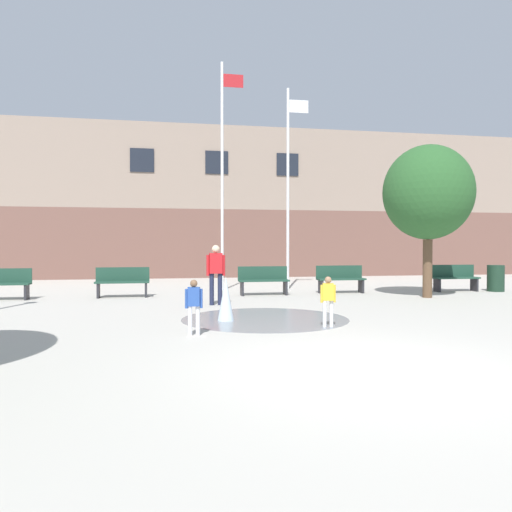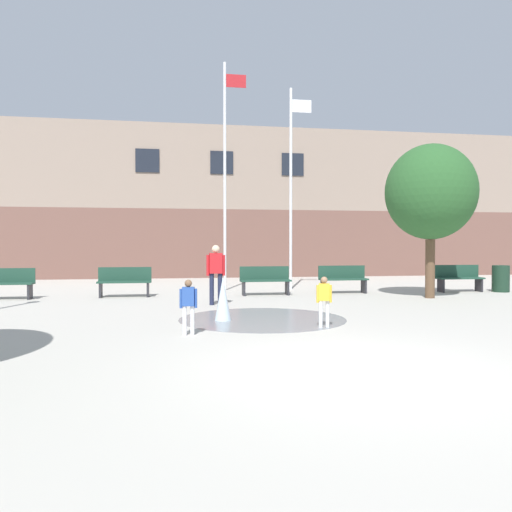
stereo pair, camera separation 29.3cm
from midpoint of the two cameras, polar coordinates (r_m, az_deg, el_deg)
The scene contains 15 objects.
ground_plane at distance 6.70m, azimuth 11.10°, elevation -12.54°, with size 100.00×100.00×0.00m, color #B2ADA3.
library_building at distance 27.18m, azimuth -5.49°, elevation 5.70°, with size 36.00×6.05×7.38m.
splash_fountain at distance 10.68m, azimuth -2.07°, elevation -6.00°, with size 3.60×3.60×0.93m.
park_bench_far_left at distance 16.27m, azimuth -27.55°, elevation -2.80°, with size 1.60×0.44×0.91m.
park_bench_left_of_flagpoles at distance 15.75m, azimuth -15.53°, elevation -2.83°, with size 1.60×0.44×0.91m.
park_bench_under_left_flagpole at distance 15.84m, azimuth 0.32°, elevation -2.76°, with size 1.60×0.44×0.91m.
park_bench_near_trashcan at distance 16.71m, azimuth 9.14°, elevation -2.57°, with size 1.60×0.44×0.91m.
park_bench_far_right at distance 18.37m, azimuth 21.35°, elevation -2.29°, with size 1.60×0.44×0.91m.
child_in_fountain at distance 8.88m, azimuth -8.06°, elevation -5.32°, with size 0.31×0.15×0.99m.
child_running at distance 9.75m, azimuth 7.38°, elevation -4.73°, with size 0.31×0.18×0.99m.
adult_in_red at distance 13.26m, azimuth -5.25°, elevation -1.59°, with size 0.50×0.21×1.59m.
flagpole_left at distance 17.71m, azimuth -4.28°, elevation 9.81°, with size 0.80×0.10×7.95m.
flagpole_right at distance 18.07m, azimuth 3.30°, elevation 8.39°, with size 0.80×0.10×7.18m.
trash_can at distance 18.93m, azimuth 25.31°, elevation -2.31°, with size 0.56×0.56×0.90m, color #193323.
street_tree_near_building at distance 15.95m, azimuth 18.57°, elevation 6.86°, with size 2.68×2.68×4.61m.
Camera 1 is at (-2.55, -6.02, 1.60)m, focal length 35.00 mm.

